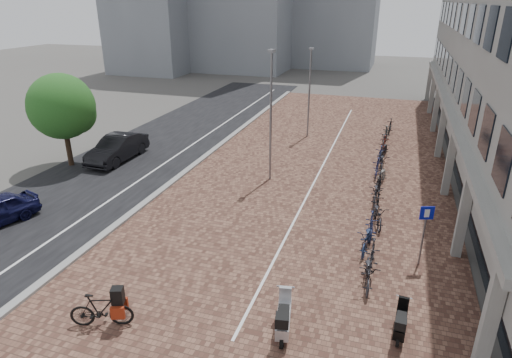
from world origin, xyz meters
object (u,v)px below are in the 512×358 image
object	(u,v)px
scooter_mid	(401,321)
parking_sign	(425,226)
hero_bike	(101,309)
scooter_front	(284,316)
car_dark	(117,148)

from	to	relation	value
scooter_mid	parking_sign	size ratio (longest dim) A/B	0.60
hero_bike	parking_sign	distance (m)	11.29
hero_bike	scooter_mid	bearing A→B (deg)	-94.76
scooter_mid	parking_sign	distance (m)	4.27
hero_bike	scooter_front	xyz separation A→B (m)	(5.29, 1.41, 0.01)
parking_sign	hero_bike	bearing A→B (deg)	-164.52
car_dark	scooter_front	size ratio (longest dim) A/B	2.67
parking_sign	scooter_front	bearing A→B (deg)	-147.38
car_dark	parking_sign	world-z (taller)	parking_sign
parking_sign	scooter_mid	bearing A→B (deg)	-118.35
scooter_front	scooter_mid	bearing A→B (deg)	6.06
car_dark	scooter_front	distance (m)	17.68
hero_bike	scooter_front	world-z (taller)	hero_bike
hero_bike	parking_sign	bearing A→B (deg)	-75.27
scooter_front	scooter_mid	world-z (taller)	scooter_front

